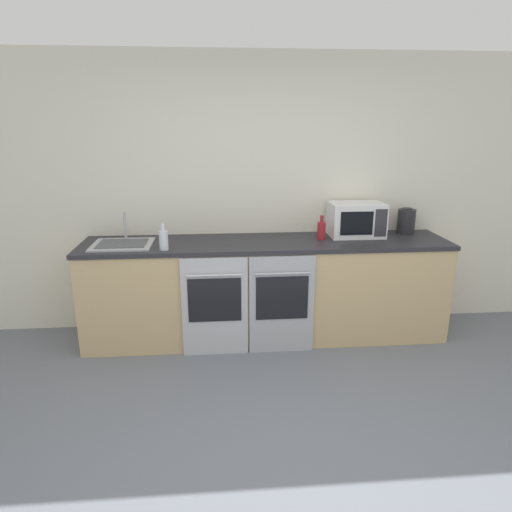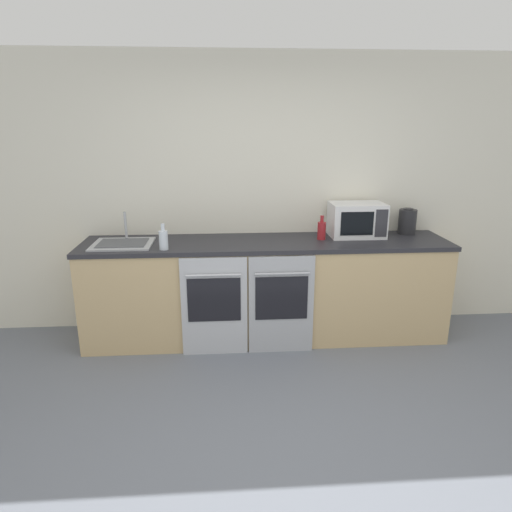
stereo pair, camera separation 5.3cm
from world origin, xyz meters
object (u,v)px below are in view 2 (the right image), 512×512
at_px(sink, 123,243).
at_px(kettle, 407,222).
at_px(bottle_clear, 163,239).
at_px(bottle_red, 322,230).
at_px(microwave, 357,220).
at_px(oven_left, 214,306).
at_px(oven_right, 281,304).

bearing_deg(sink, kettle, 4.99).
xyz_separation_m(bottle_clear, kettle, (2.28, 0.41, 0.03)).
bearing_deg(sink, bottle_red, 2.26).
relative_size(microwave, bottle_clear, 2.24).
distance_m(bottle_red, sink, 1.79).
xyz_separation_m(oven_left, kettle, (1.86, 0.54, 0.60)).
xyz_separation_m(oven_left, oven_right, (0.58, 0.00, 0.00)).
relative_size(bottle_red, sink, 0.43).
bearing_deg(sink, oven_left, -20.79).
bearing_deg(microwave, kettle, 7.22).
height_order(oven_left, kettle, kettle).
relative_size(oven_right, bottle_red, 3.98).
bearing_deg(oven_right, oven_left, 180.00).
height_order(bottle_clear, kettle, kettle).
xyz_separation_m(oven_right, microwave, (0.77, 0.47, 0.64)).
bearing_deg(oven_right, kettle, 22.66).
bearing_deg(oven_left, oven_right, 0.00).
distance_m(oven_left, kettle, 2.03).
xyz_separation_m(bottle_red, sink, (-1.79, -0.07, -0.07)).
distance_m(oven_right, sink, 1.50).
xyz_separation_m(bottle_clear, sink, (-0.38, 0.18, -0.07)).
bearing_deg(kettle, microwave, -172.78).
relative_size(bottle_clear, kettle, 0.90).
relative_size(oven_right, bottle_clear, 3.97).
height_order(bottle_clear, sink, sink).
distance_m(microwave, sink, 2.15).
distance_m(bottle_red, kettle, 0.89).
distance_m(oven_left, sink, 0.99).
distance_m(oven_right, kettle, 1.51).
height_order(oven_left, microwave, microwave).
bearing_deg(sink, bottle_clear, -25.56).
bearing_deg(bottle_clear, kettle, 10.31).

